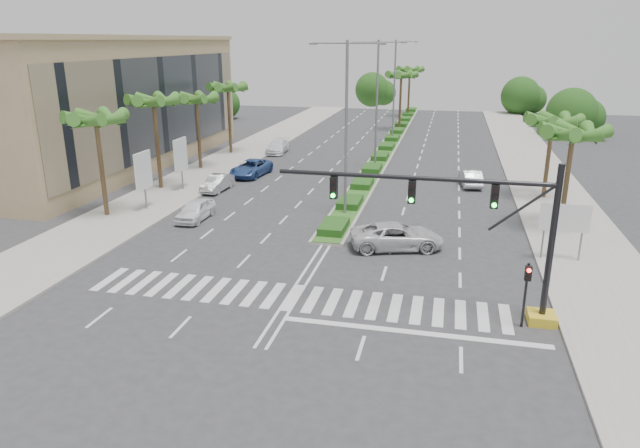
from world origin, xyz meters
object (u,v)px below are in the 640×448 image
object	(u,v)px
car_parked_a	(195,210)
car_right	(471,178)
car_parked_c	(251,168)
car_crossing	(397,236)
car_parked_b	(217,183)
car_parked_d	(278,147)

from	to	relation	value
car_parked_a	car_right	world-z (taller)	car_right
car_parked_c	car_crossing	bearing A→B (deg)	-41.28
car_right	car_parked_a	bearing A→B (deg)	29.35
car_parked_b	car_crossing	xyz separation A→B (m)	(15.90, -10.46, 0.11)
car_parked_a	car_parked_b	size ratio (longest dim) A/B	1.02
car_parked_a	car_parked_c	distance (m)	13.65
car_parked_c	car_parked_d	bearing A→B (deg)	100.47
car_parked_c	car_right	distance (m)	19.66
car_parked_a	car_crossing	world-z (taller)	car_crossing
car_parked_b	car_right	xyz separation A→B (m)	(20.57, 6.48, 0.06)
car_parked_b	car_parked_d	world-z (taller)	car_parked_d
car_crossing	car_right	bearing A→B (deg)	-31.34
car_parked_b	car_crossing	bearing A→B (deg)	-29.89
car_parked_d	car_right	world-z (taller)	car_right
car_parked_b	car_parked_c	distance (m)	5.89
car_parked_d	car_crossing	world-z (taller)	car_crossing
car_crossing	car_right	size ratio (longest dim) A/B	1.28
car_parked_c	car_crossing	world-z (taller)	car_crossing
car_parked_b	car_parked_c	bearing A→B (deg)	84.53
car_parked_a	car_parked_b	world-z (taller)	car_parked_a
car_parked_d	car_right	distance (m)	23.09
car_parked_c	car_right	bearing A→B (deg)	7.99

